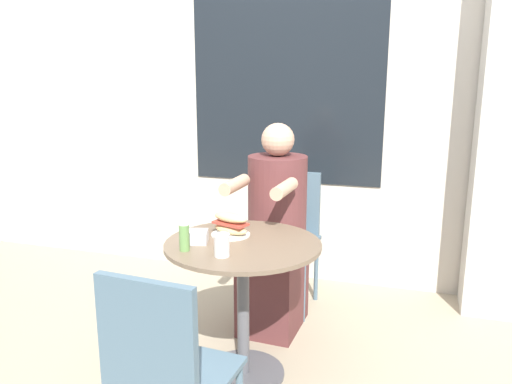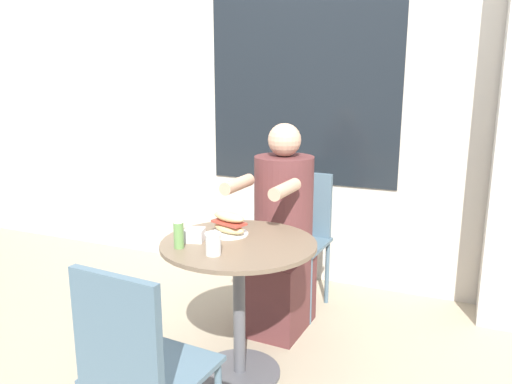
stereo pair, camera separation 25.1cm
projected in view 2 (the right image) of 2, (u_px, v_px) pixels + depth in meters
The scene contains 10 objects.
ground_plane at pixel (240, 373), 2.53m from camera, with size 8.00×8.00×0.00m, color tan.
storefront_wall at pixel (322, 87), 3.45m from camera, with size 8.00×0.09×2.80m.
cafe_table at pixel (239, 278), 2.42m from camera, with size 0.75×0.75×0.70m.
diner_chair at pixel (301, 227), 3.22m from camera, with size 0.40×0.40×0.87m.
seated_diner at pixel (281, 242), 2.91m from camera, with size 0.37×0.63×1.22m.
empty_chair_across at pixel (136, 362), 1.69m from camera, with size 0.41×0.41×0.87m.
sandwich_on_plate at pixel (229, 224), 2.48m from camera, with size 0.21×0.19×0.12m.
drink_cup at pixel (213, 244), 2.19m from camera, with size 0.07×0.07×0.10m.
napkin_box at pixel (194, 235), 2.38m from camera, with size 0.11×0.11×0.06m.
condiment_bottle at pixel (179, 232), 2.27m from camera, with size 0.05×0.05×0.16m.
Camera 2 is at (0.97, -2.05, 1.47)m, focal length 35.00 mm.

